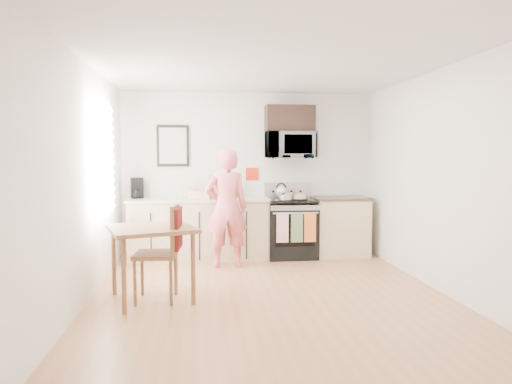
{
  "coord_description": "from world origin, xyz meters",
  "views": [
    {
      "loc": [
        -0.76,
        -5.01,
        1.57
      ],
      "look_at": [
        -0.04,
        1.0,
        1.11
      ],
      "focal_mm": 32.0,
      "sensor_mm": 36.0,
      "label": 1
    }
  ],
  "objects": [
    {
      "name": "right_wall",
      "position": [
        2.0,
        0.0,
        1.3
      ],
      "size": [
        0.04,
        4.6,
        2.6
      ],
      "primitive_type": "cube",
      "color": "silver",
      "rests_on": "floor"
    },
    {
      "name": "window",
      "position": [
        -1.96,
        0.8,
        1.55
      ],
      "size": [
        0.06,
        1.4,
        1.5
      ],
      "color": "white",
      "rests_on": "left_wall"
    },
    {
      "name": "ceiling",
      "position": [
        0.0,
        0.0,
        2.6
      ],
      "size": [
        4.0,
        4.6,
        0.04
      ],
      "primitive_type": "cube",
      "color": "silver",
      "rests_on": "back_wall"
    },
    {
      "name": "front_wall",
      "position": [
        0.0,
        -2.3,
        1.3
      ],
      "size": [
        4.0,
        0.04,
        2.6
      ],
      "primitive_type": "cube",
      "color": "silver",
      "rests_on": "floor"
    },
    {
      "name": "cabinet_left",
      "position": [
        -0.8,
        2.0,
        0.45
      ],
      "size": [
        2.1,
        0.6,
        0.9
      ],
      "primitive_type": "cube",
      "color": "tan",
      "rests_on": "floor"
    },
    {
      "name": "upper_cabinet",
      "position": [
        0.63,
        2.12,
        2.18
      ],
      "size": [
        0.76,
        0.35,
        0.4
      ],
      "primitive_type": "cube",
      "color": "black",
      "rests_on": "back_wall"
    },
    {
      "name": "pot",
      "position": [
        0.51,
        1.81,
        0.98
      ],
      "size": [
        0.22,
        0.35,
        0.11
      ],
      "rotation": [
        0.0,
        0.0,
        -0.41
      ],
      "color": "#A7A7AB",
      "rests_on": "range"
    },
    {
      "name": "floor",
      "position": [
        0.0,
        0.0,
        0.0
      ],
      "size": [
        4.6,
        4.6,
        0.0
      ],
      "primitive_type": "plane",
      "color": "#A5683F",
      "rests_on": "ground"
    },
    {
      "name": "milk_carton",
      "position": [
        -1.07,
        2.04,
        1.07
      ],
      "size": [
        0.11,
        0.11,
        0.25
      ],
      "primitive_type": "cube",
      "rotation": [
        0.0,
        0.0,
        0.15
      ],
      "color": "tan",
      "rests_on": "countertop_left"
    },
    {
      "name": "person",
      "position": [
        -0.41,
        1.45,
        0.85
      ],
      "size": [
        0.65,
        0.45,
        1.69
      ],
      "primitive_type": "imported",
      "rotation": [
        0.0,
        0.0,
        3.22
      ],
      "color": "#E03D46",
      "rests_on": "floor"
    },
    {
      "name": "fruit_bowl",
      "position": [
        -0.7,
        2.02,
        0.98
      ],
      "size": [
        0.3,
        0.3,
        0.11
      ],
      "color": "white",
      "rests_on": "countertop_left"
    },
    {
      "name": "chair",
      "position": [
        -1.11,
        -0.03,
        0.68
      ],
      "size": [
        0.52,
        0.48,
        1.05
      ],
      "rotation": [
        0.0,
        0.0,
        -0.07
      ],
      "color": "brown",
      "rests_on": "floor"
    },
    {
      "name": "utensil_crock",
      "position": [
        -0.62,
        2.22,
        1.08
      ],
      "size": [
        0.12,
        0.12,
        0.36
      ],
      "color": "red",
      "rests_on": "countertop_left"
    },
    {
      "name": "left_wall",
      "position": [
        -2.0,
        0.0,
        1.3
      ],
      "size": [
        0.04,
        4.6,
        2.6
      ],
      "primitive_type": "cube",
      "color": "silver",
      "rests_on": "floor"
    },
    {
      "name": "wall_trivet",
      "position": [
        0.05,
        2.28,
        1.3
      ],
      "size": [
        0.2,
        0.02,
        0.2
      ],
      "primitive_type": "cube",
      "color": "red",
      "rests_on": "back_wall"
    },
    {
      "name": "kettle",
      "position": [
        0.51,
        2.18,
        1.02
      ],
      "size": [
        0.19,
        0.19,
        0.23
      ],
      "color": "white",
      "rests_on": "range"
    },
    {
      "name": "cabinet_right",
      "position": [
        1.43,
        2.0,
        0.45
      ],
      "size": [
        0.84,
        0.6,
        0.9
      ],
      "primitive_type": "cube",
      "color": "tan",
      "rests_on": "floor"
    },
    {
      "name": "back_wall",
      "position": [
        0.0,
        2.3,
        1.3
      ],
      "size": [
        4.0,
        0.04,
        2.6
      ],
      "primitive_type": "cube",
      "color": "silver",
      "rests_on": "floor"
    },
    {
      "name": "bread_bag",
      "position": [
        -0.8,
        1.9,
        1.0
      ],
      "size": [
        0.34,
        0.18,
        0.12
      ],
      "primitive_type": "cube",
      "rotation": [
        0.0,
        0.0,
        -0.09
      ],
      "color": "tan",
      "rests_on": "countertop_left"
    },
    {
      "name": "dining_table",
      "position": [
        -1.31,
        0.02,
        0.72
      ],
      "size": [
        0.95,
        0.95,
        0.81
      ],
      "rotation": [
        0.0,
        0.0,
        0.31
      ],
      "color": "brown",
      "rests_on": "floor"
    },
    {
      "name": "knife_block",
      "position": [
        -0.23,
        2.15,
        1.04
      ],
      "size": [
        0.13,
        0.15,
        0.2
      ],
      "primitive_type": "cube",
      "rotation": [
        0.0,
        0.0,
        0.36
      ],
      "color": "brown",
      "rests_on": "countertop_left"
    },
    {
      "name": "coffee_maker",
      "position": [
        -1.75,
        2.16,
        1.09
      ],
      "size": [
        0.22,
        0.28,
        0.31
      ],
      "rotation": [
        0.0,
        0.0,
        0.23
      ],
      "color": "black",
      "rests_on": "countertop_left"
    },
    {
      "name": "microwave",
      "position": [
        0.63,
        2.08,
        1.76
      ],
      "size": [
        0.76,
        0.51,
        0.42
      ],
      "primitive_type": "imported",
      "color": "#A7A7AB",
      "rests_on": "back_wall"
    },
    {
      "name": "countertop_left",
      "position": [
        -0.8,
        2.0,
        0.92
      ],
      "size": [
        2.14,
        0.64,
        0.04
      ],
      "primitive_type": "cube",
      "color": "beige",
      "rests_on": "cabinet_left"
    },
    {
      "name": "wall_art",
      "position": [
        -1.2,
        2.28,
        1.75
      ],
      "size": [
        0.5,
        0.04,
        0.65
      ],
      "color": "black",
      "rests_on": "back_wall"
    },
    {
      "name": "cake",
      "position": [
        0.73,
        1.81,
        0.96
      ],
      "size": [
        0.26,
        0.26,
        0.08
      ],
      "color": "black",
      "rests_on": "range"
    },
    {
      "name": "countertop_right",
      "position": [
        1.43,
        2.0,
        0.92
      ],
      "size": [
        0.88,
        0.64,
        0.04
      ],
      "primitive_type": "cube",
      "color": "black",
      "rests_on": "cabinet_right"
    },
    {
      "name": "range",
      "position": [
        0.63,
        1.98,
        0.44
      ],
      "size": [
        0.76,
        0.7,
        1.16
      ],
      "color": "black",
      "rests_on": "floor"
    }
  ]
}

